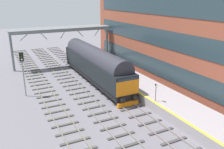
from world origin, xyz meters
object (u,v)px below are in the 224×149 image
signal_post_near (23,69)px  platform_number_sign (156,89)px  diesel_locomotive (95,63)px  waiting_passenger (124,71)px

signal_post_near → platform_number_sign: signal_post_near is taller
signal_post_near → platform_number_sign: size_ratio=2.71×
signal_post_near → platform_number_sign: bearing=-40.8°
diesel_locomotive → waiting_passenger: 4.25m
platform_number_sign → waiting_passenger: (0.67, 7.48, -0.28)m
waiting_passenger → signal_post_near: bearing=99.6°
diesel_locomotive → waiting_passenger: bearing=-51.4°
diesel_locomotive → waiting_passenger: diesel_locomotive is taller
diesel_locomotive → platform_number_sign: diesel_locomotive is taller
signal_post_near → platform_number_sign: 14.75m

